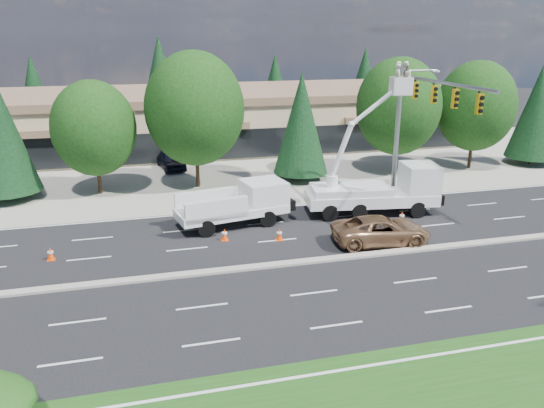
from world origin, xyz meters
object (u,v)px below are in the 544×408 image
object	(u,v)px
bucket_truck	(381,184)
minivan	(381,230)
signal_mast	(415,115)
utility_pickup	(240,208)

from	to	relation	value
bucket_truck	minivan	xyz separation A→B (m)	(-2.12, -4.65, -1.18)
signal_mast	bucket_truck	size ratio (longest dim) A/B	1.08
utility_pickup	bucket_truck	world-z (taller)	bucket_truck
bucket_truck	utility_pickup	bearing A→B (deg)	-173.00
signal_mast	utility_pickup	world-z (taller)	signal_mast
bucket_truck	minivan	bearing A→B (deg)	-106.40
utility_pickup	bucket_truck	distance (m)	9.11
bucket_truck	minivan	world-z (taller)	bucket_truck
utility_pickup	signal_mast	bearing A→B (deg)	-7.30
signal_mast	bucket_truck	bearing A→B (deg)	-159.47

